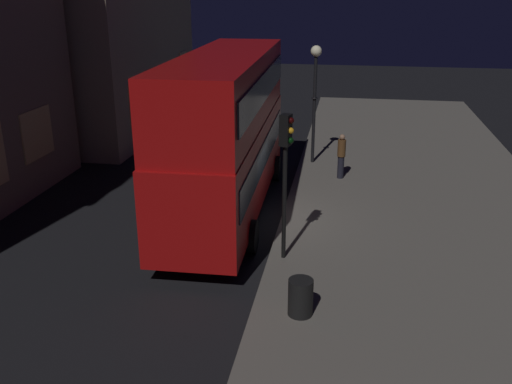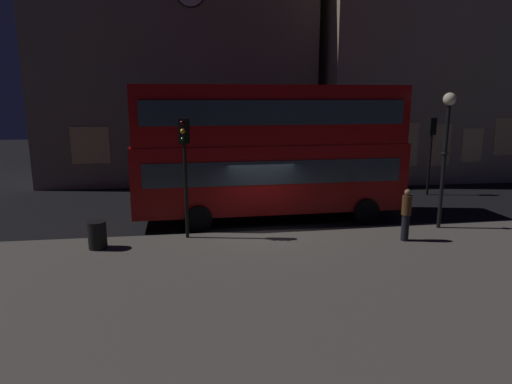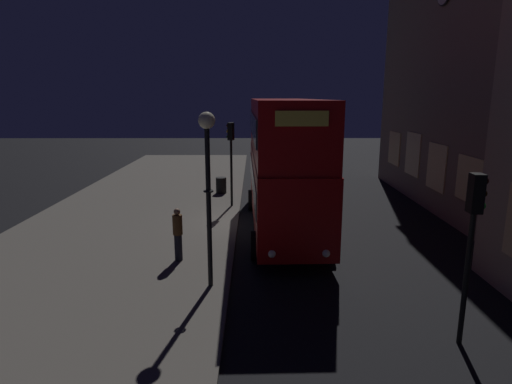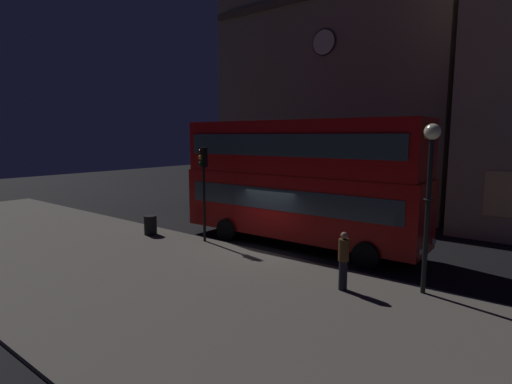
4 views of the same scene
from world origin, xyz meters
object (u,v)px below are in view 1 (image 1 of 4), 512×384
litter_bin (300,297)px  traffic_light_near_kerb (286,157)px  pedestrian (341,155)px  traffic_light_far_side (195,86)px  double_decker_bus (226,128)px  street_lamp (315,81)px

litter_bin → traffic_light_near_kerb: bearing=14.3°
pedestrian → litter_bin: size_ratio=1.99×
traffic_light_far_side → litter_bin: bearing=26.8°
traffic_light_near_kerb → litter_bin: bearing=-149.6°
traffic_light_near_kerb → litter_bin: traffic_light_near_kerb is taller
traffic_light_far_side → traffic_light_near_kerb: bearing=28.9°
double_decker_bus → traffic_light_near_kerb: size_ratio=2.64×
traffic_light_near_kerb → litter_bin: (-2.89, -0.74, -2.53)m
litter_bin → traffic_light_far_side: bearing=23.6°
double_decker_bus → street_lamp: (6.06, -2.50, 0.68)m
street_lamp → traffic_light_far_side: bearing=64.8°
traffic_light_near_kerb → traffic_light_far_side: (12.25, 5.88, -0.27)m
traffic_light_far_side → street_lamp: size_ratio=0.79×
traffic_light_near_kerb → street_lamp: street_lamp is taller
street_lamp → litter_bin: bearing=-177.1°
street_lamp → double_decker_bus: bearing=157.6°
traffic_light_far_side → litter_bin: (-15.13, -6.61, -2.27)m
traffic_light_far_side → pedestrian: (-4.82, -7.27, -1.78)m
double_decker_bus → traffic_light_near_kerb: (-3.36, -2.38, 0.09)m
double_decker_bus → litter_bin: size_ratio=12.12×
traffic_light_near_kerb → pedestrian: traffic_light_near_kerb is taller
traffic_light_near_kerb → street_lamp: size_ratio=0.83×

